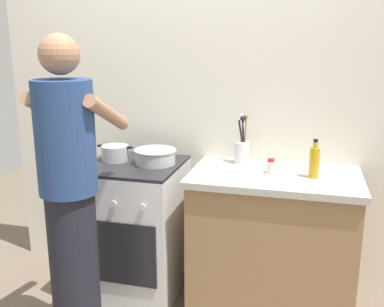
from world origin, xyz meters
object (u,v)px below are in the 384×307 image
Objects in this scene: stove_range at (135,229)px; mixing_bowl at (155,156)px; pot at (115,153)px; utensil_crock at (242,147)px; spice_bottle at (271,166)px; oil_bottle at (314,162)px; person at (70,199)px.

mixing_bowl is at bearing 14.36° from stove_range.
pot is 0.28m from mixing_bowl.
utensil_crock is (0.67, 0.19, 0.55)m from stove_range.
pot is 2.76× the size of spice_bottle.
spice_bottle is (0.73, -0.02, -0.01)m from mixing_bowl.
utensil_crock is 0.49m from oil_bottle.
utensil_crock is at bearing 16.56° from mixing_bowl.
utensil_crock reaches higher than oil_bottle.
person reaches higher than mixing_bowl.
person is at bearing -87.09° from pot.
stove_range is 0.73m from person.
pot is 0.76× the size of utensil_crock.
pot is at bearing 178.78° from mixing_bowl.
pot reaches higher than stove_range.
stove_range is 10.22× the size of spice_bottle.
pot is 1.07× the size of oil_bottle.
oil_bottle is 0.13× the size of person.
oil_bottle is (0.25, -0.03, 0.05)m from spice_bottle.
pot reaches higher than mixing_bowl.
spice_bottle is (1.01, -0.03, -0.01)m from pot.
utensil_crock is at bearing 45.37° from person.
oil_bottle is (1.26, -0.05, 0.04)m from pot.
spice_bottle is at bearing 173.67° from oil_bottle.
stove_range is 1.24m from oil_bottle.
person reaches higher than pot.
oil_bottle is at bearing 25.52° from person.
spice_bottle reaches higher than stove_range.
pot is at bearing -169.37° from utensil_crock.
mixing_bowl is at bearing 68.61° from person.
pot is 0.89× the size of mixing_bowl.
utensil_crock reaches higher than mixing_bowl.
mixing_bowl is 3.09× the size of spice_bottle.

